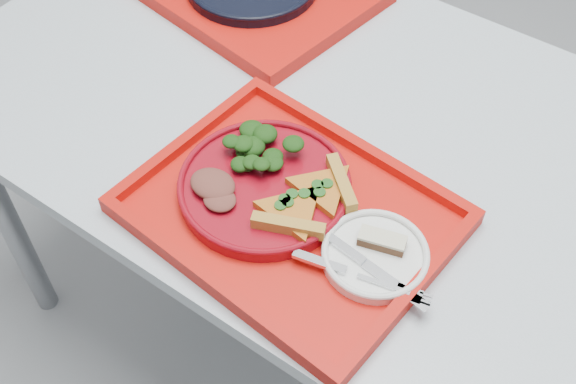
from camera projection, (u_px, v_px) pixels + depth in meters
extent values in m
plane|color=#9A9CA2|center=(353.00, 357.00, 1.75)|extent=(10.00, 10.00, 0.00)
cube|color=#A5AFB9|center=(384.00, 154.00, 1.18)|extent=(1.60, 0.80, 0.03)
cylinder|color=gray|center=(6.00, 217.00, 1.57)|extent=(0.05, 0.05, 0.72)
cylinder|color=gray|center=(195.00, 59.00, 1.90)|extent=(0.05, 0.05, 0.72)
cube|color=red|center=(290.00, 215.00, 1.07)|extent=(0.48, 0.39, 0.01)
cylinder|color=maroon|center=(265.00, 188.00, 1.09)|extent=(0.26, 0.26, 0.02)
cylinder|color=white|center=(375.00, 257.00, 1.01)|extent=(0.15, 0.15, 0.01)
ellipsoid|color=black|center=(258.00, 148.00, 1.10)|extent=(0.09, 0.08, 0.04)
ellipsoid|color=brown|center=(213.00, 184.00, 1.07)|extent=(0.07, 0.06, 0.02)
cube|color=#462517|center=(382.00, 241.00, 1.01)|extent=(0.07, 0.04, 0.01)
cube|color=beige|center=(383.00, 238.00, 1.00)|extent=(0.07, 0.04, 0.00)
cube|color=silver|center=(373.00, 268.00, 0.99)|extent=(0.19, 0.04, 0.01)
cube|color=silver|center=(356.00, 275.00, 0.98)|extent=(0.19, 0.06, 0.01)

